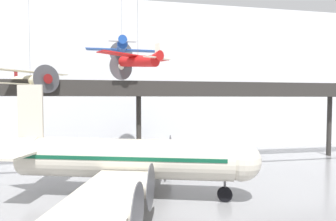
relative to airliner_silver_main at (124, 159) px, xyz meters
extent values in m
cube|color=silver|center=(2.18, 23.68, 9.47)|extent=(140.00, 3.00, 26.12)
cube|color=#2D2B28|center=(2.18, 11.65, 6.24)|extent=(110.00, 3.20, 0.90)
cube|color=#2D2B28|center=(2.18, 10.11, 7.24)|extent=(110.00, 0.12, 1.10)
cylinder|color=#2D2B28|center=(2.18, 12.61, 1.10)|extent=(0.70, 0.70, 9.37)
cylinder|color=#2D2B28|center=(32.43, 12.61, 1.10)|extent=(0.70, 0.70, 9.37)
cylinder|color=beige|center=(0.13, -0.04, 0.04)|extent=(19.34, 8.63, 3.52)
sphere|color=beige|center=(9.96, -2.84, 0.04)|extent=(3.45, 3.45, 3.45)
cone|color=beige|center=(-9.88, 2.82, 0.31)|extent=(5.29, 4.37, 3.24)
cube|color=#0F4C33|center=(0.13, -0.04, 0.40)|extent=(18.08, 8.33, 0.32)
cube|color=beige|center=(2.93, 7.35, -0.75)|extent=(7.63, 12.97, 0.28)
cube|color=beige|center=(-1.39, -7.79, -0.75)|extent=(7.63, 12.97, 0.28)
cylinder|color=beige|center=(3.47, 4.40, -0.70)|extent=(2.60, 2.24, 1.69)
cylinder|color=#4C4C51|center=(4.65, 4.06, -0.70)|extent=(0.94, 3.11, 3.21)
cylinder|color=beige|center=(4.61, 8.40, -0.70)|extent=(2.60, 2.24, 1.69)
cylinder|color=#4C4C51|center=(5.79, 8.06, -0.70)|extent=(0.94, 3.11, 3.21)
cylinder|color=beige|center=(0.63, -5.57, -0.70)|extent=(2.60, 2.24, 1.69)
cylinder|color=#4C4C51|center=(1.80, -5.90, -0.70)|extent=(0.94, 3.11, 3.21)
cylinder|color=beige|center=(-0.51, -9.57, -0.70)|extent=(2.60, 2.24, 1.69)
cylinder|color=#4C4C51|center=(0.66, -9.90, -0.70)|extent=(0.94, 3.11, 3.21)
cube|color=beige|center=(-8.52, 2.43, 4.27)|extent=(2.41, 0.86, 4.93)
cube|color=beige|center=(-8.19, 2.34, 0.75)|extent=(4.86, 9.48, 0.20)
cylinder|color=#4C4C51|center=(8.67, -2.47, -2.33)|extent=(0.20, 0.20, 1.21)
cylinder|color=black|center=(8.67, -2.47, -2.93)|extent=(1.35, 0.72, 1.30)
cylinder|color=#4C4C51|center=(1.11, 2.61, -2.33)|extent=(0.20, 0.20, 1.21)
cylinder|color=black|center=(1.11, 2.61, -2.93)|extent=(1.35, 0.72, 1.30)
cylinder|color=#4C4C51|center=(-0.43, -2.81, -2.33)|extent=(0.20, 0.20, 1.21)
cylinder|color=black|center=(-0.43, -2.81, -2.93)|extent=(1.35, 0.72, 1.30)
cylinder|color=#1E4CAD|center=(-0.07, 10.90, 12.18)|extent=(1.41, 6.04, 1.62)
cone|color=white|center=(-0.17, 14.01, 11.98)|extent=(1.14, 1.02, 1.11)
cylinder|color=#4C4C51|center=(-0.17, 14.23, 11.96)|extent=(3.20, 0.13, 3.20)
cone|color=#1E4CAD|center=(0.01, 8.00, 12.37)|extent=(1.09, 1.69, 1.15)
cube|color=#1E4CAD|center=(-0.08, 11.26, 11.81)|extent=(9.02, 1.71, 0.10)
cube|color=white|center=(0.02, 7.64, 12.92)|extent=(0.08, 0.73, 1.48)
cube|color=white|center=(0.02, 7.64, 12.18)|extent=(3.22, 0.82, 0.06)
cylinder|color=slate|center=(-0.07, 10.90, 15.97)|extent=(0.04, 0.04, 6.35)
cylinder|color=beige|center=(-11.16, 10.90, 7.68)|extent=(5.33, 5.08, 1.36)
cone|color=maroon|center=(-8.82, 8.73, 7.74)|extent=(1.51, 1.52, 1.14)
cylinder|color=#4C4C51|center=(-8.66, 8.58, 7.74)|extent=(2.26, 2.43, 3.28)
cone|color=beige|center=(-13.34, 12.92, 7.63)|extent=(1.94, 1.91, 1.10)
cube|color=beige|center=(-10.89, 10.65, 8.69)|extent=(7.35, 7.75, 0.10)
cube|color=beige|center=(-10.89, 10.65, 7.18)|extent=(7.35, 7.75, 0.10)
cube|color=maroon|center=(-13.61, 13.17, 8.44)|extent=(0.58, 0.55, 1.51)
cube|color=maroon|center=(-13.61, 13.17, 7.68)|extent=(2.78, 2.91, 0.06)
cylinder|color=slate|center=(-11.16, 10.90, 13.62)|extent=(0.04, 0.04, 10.60)
cylinder|color=red|center=(1.39, 1.00, 8.94)|extent=(3.68, 4.79, 1.50)
cone|color=silver|center=(-0.07, 3.18, 8.70)|extent=(1.24, 1.21, 0.93)
cylinder|color=#4C4C51|center=(-0.17, 3.33, 8.68)|extent=(2.26, 1.53, 2.69)
cone|color=red|center=(2.75, -1.02, 9.17)|extent=(1.52, 1.67, 1.00)
cube|color=red|center=(1.22, 1.25, 9.43)|extent=(6.95, 5.22, 0.10)
cube|color=silver|center=(2.92, -1.28, 9.56)|extent=(0.39, 0.54, 1.24)
cube|color=silver|center=(2.92, -1.28, 8.94)|extent=(2.58, 2.01, 0.06)
cylinder|color=slate|center=(1.39, 1.00, 14.22)|extent=(0.04, 0.04, 9.53)
camera|label=1|loc=(-0.17, -23.79, 5.34)|focal=28.00mm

